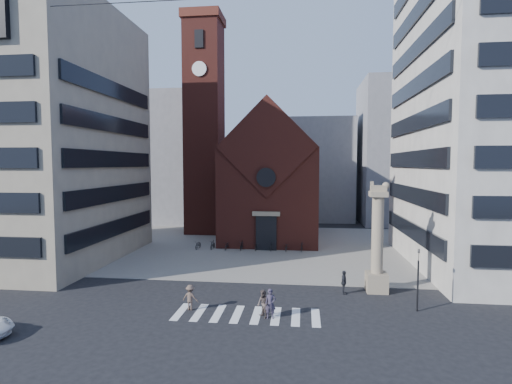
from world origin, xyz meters
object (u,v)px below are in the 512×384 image
at_px(scooter_0, 198,245).
at_px(pedestrian_2, 344,282).
at_px(traffic_light, 418,278).
at_px(pedestrian_0, 270,304).
at_px(lion_column, 377,248).
at_px(pedestrian_1, 263,304).

bearing_deg(scooter_0, pedestrian_2, -39.47).
bearing_deg(traffic_light, pedestrian_0, -166.12).
distance_m(lion_column, scooter_0, 22.82).
distance_m(pedestrian_1, scooter_0, 22.28).
distance_m(lion_column, pedestrian_0, 10.44).
relative_size(traffic_light, scooter_0, 2.43).
xyz_separation_m(pedestrian_1, pedestrian_2, (5.71, 5.46, 0.01)).
distance_m(pedestrian_2, scooter_0, 21.23).
xyz_separation_m(traffic_light, pedestrian_2, (-4.61, 3.08, -1.37)).
xyz_separation_m(lion_column, traffic_light, (1.99, -4.00, -1.17)).
distance_m(pedestrian_0, pedestrian_1, 0.49).
distance_m(lion_column, pedestrian_1, 10.79).
relative_size(lion_column, scooter_0, 4.91).
bearing_deg(pedestrian_1, lion_column, 91.67).
bearing_deg(pedestrian_1, pedestrian_0, 47.43).
distance_m(pedestrian_0, scooter_0, 22.54).
relative_size(lion_column, pedestrian_0, 4.50).
height_order(lion_column, pedestrian_1, lion_column).
bearing_deg(pedestrian_0, lion_column, 33.94).
distance_m(lion_column, pedestrian_2, 3.76).
height_order(traffic_light, pedestrian_1, traffic_light).
height_order(lion_column, traffic_light, lion_column).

